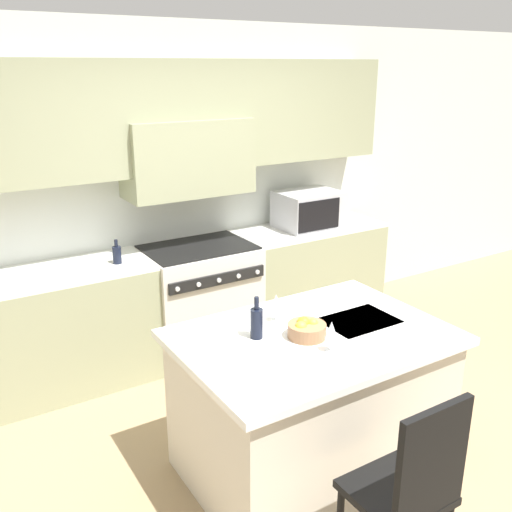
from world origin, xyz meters
TOP-DOWN VIEW (x-y plane):
  - ground_plane at (0.00, 0.00)m, footprint 10.00×10.00m
  - back_cabinetry at (0.00, 2.02)m, footprint 10.00×0.46m
  - back_counter at (-0.00, 1.78)m, footprint 3.71×0.62m
  - range_stove at (0.00, 1.76)m, footprint 0.90×0.70m
  - microwave at (1.14, 1.77)m, footprint 0.57×0.45m
  - kitchen_island at (-0.12, 0.03)m, footprint 1.52×1.07m
  - island_chair at (-0.26, -0.88)m, footprint 0.42×0.40m
  - wine_bottle at (-0.42, 0.16)m, footprint 0.07×0.07m
  - wine_glass_near at (-0.17, -0.18)m, footprint 0.07×0.07m
  - wine_glass_far at (-0.21, 0.29)m, footprint 0.07×0.07m
  - fruit_bowl at (-0.18, 0.02)m, footprint 0.22×0.22m
  - oil_bottle_on_counter at (-0.69, 1.71)m, footprint 0.07×0.07m

SIDE VIEW (x-z plane):
  - ground_plane at x=0.00m, z-range 0.00..0.00m
  - kitchen_island at x=-0.12m, z-range 0.00..0.91m
  - back_counter at x=0.00m, z-range 0.00..0.93m
  - range_stove at x=0.00m, z-range 0.00..0.94m
  - island_chair at x=-0.26m, z-range 0.06..1.10m
  - fruit_bowl at x=-0.18m, z-range 0.90..1.01m
  - wine_bottle at x=-0.42m, z-range 0.88..1.12m
  - oil_bottle_on_counter at x=-0.69m, z-range 0.91..1.10m
  - wine_glass_near at x=-0.17m, z-range 0.94..1.11m
  - wine_glass_far at x=-0.21m, z-range 0.94..1.11m
  - microwave at x=1.14m, z-range 0.93..1.26m
  - back_cabinetry at x=0.00m, z-range 0.25..2.95m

